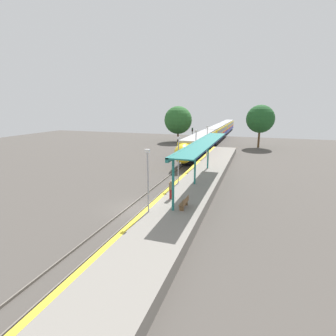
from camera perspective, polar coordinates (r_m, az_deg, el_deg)
ground_plane at (r=23.84m, az=-6.89°, el=-8.76°), size 120.00×120.00×0.00m
rail_left at (r=24.12m, az=-8.46°, el=-8.36°), size 0.08×90.00×0.15m
rail_right at (r=23.53m, az=-5.30°, el=-8.83°), size 0.08×90.00×0.15m
train at (r=67.27m, az=10.43°, el=7.50°), size 2.76×65.33×3.94m
platform_right at (r=22.34m, az=2.28°, el=-8.87°), size 4.42×64.00×1.00m
platform_bench at (r=21.01m, az=3.63°, el=-7.53°), size 0.44×1.58×0.89m
person_waiting at (r=22.95m, az=0.71°, el=-4.58°), size 0.36×0.22×1.70m
railway_signal at (r=52.65m, az=5.29°, el=6.71°), size 0.28×0.28×4.67m
lamppost_near at (r=19.58m, az=-4.41°, el=-1.87°), size 0.36×0.20×4.89m
lamppost_mid at (r=26.94m, az=2.27°, el=2.40°), size 0.36×0.20×4.89m
lamppost_far at (r=34.59m, az=6.07°, el=4.80°), size 0.36×0.20×4.89m
lamppost_farthest at (r=42.37m, az=8.49°, el=6.31°), size 0.36×0.20×4.89m
station_canopy at (r=26.54m, az=7.22°, el=5.06°), size 2.02×17.90×4.46m
background_tree_left at (r=66.73m, az=2.21°, el=10.37°), size 6.90×6.90×8.85m
background_tree_right at (r=60.50m, az=19.46°, el=10.03°), size 5.96×5.96×9.15m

